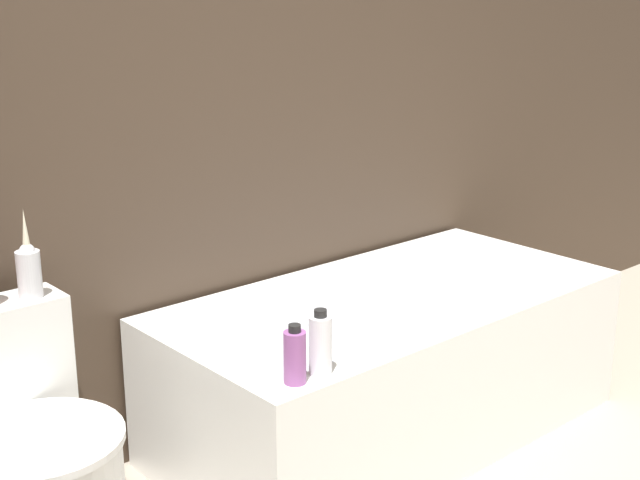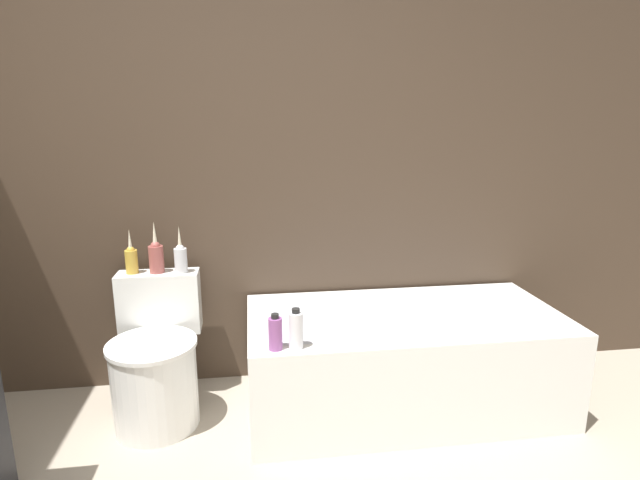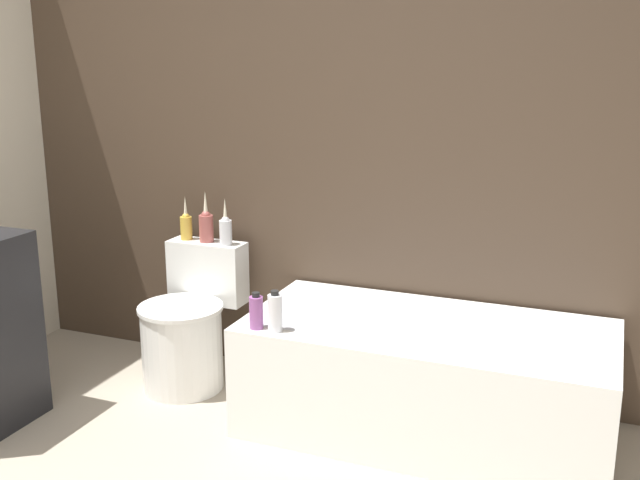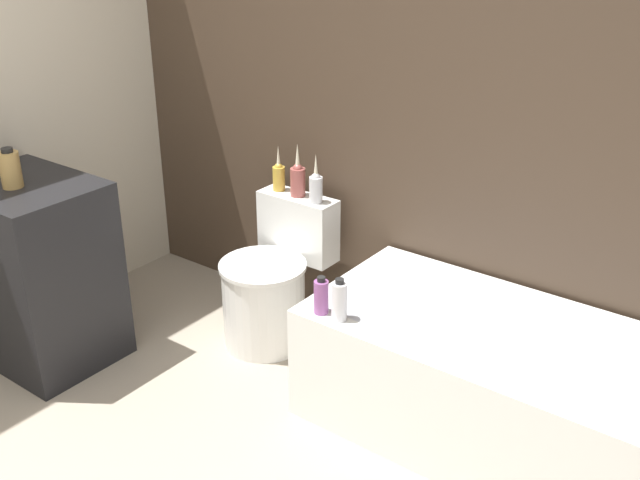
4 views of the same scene
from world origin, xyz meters
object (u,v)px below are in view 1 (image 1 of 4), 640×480
Objects in this scene: bathtub at (388,362)px; shampoo_bottle_short at (320,344)px; shampoo_bottle_tall at (295,356)px; vase_bronze at (29,268)px; toilet at (33,479)px.

bathtub is 8.80× the size of shampoo_bottle_short.
shampoo_bottle_tall reaches higher than bathtub.
shampoo_bottle_tall is at bearing -51.28° from vase_bronze.
toilet is 2.88× the size of vase_bronze.
toilet is at bearing 151.49° from shampoo_bottle_short.
shampoo_bottle_short reaches higher than bathtub.
vase_bronze is 0.75m from shampoo_bottle_tall.
toilet reaches higher than bathtub.
toilet reaches higher than shampoo_bottle_tall.
toilet is (-1.25, 0.04, 0.03)m from bathtub.
bathtub is 9.83× the size of shampoo_bottle_tall.
shampoo_bottle_short is at bearing -46.14° from vase_bronze.
vase_bronze is at bearing 167.67° from bathtub.
bathtub is at bearing -12.33° from vase_bronze.
vase_bronze is at bearing 128.72° from shampoo_bottle_tall.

